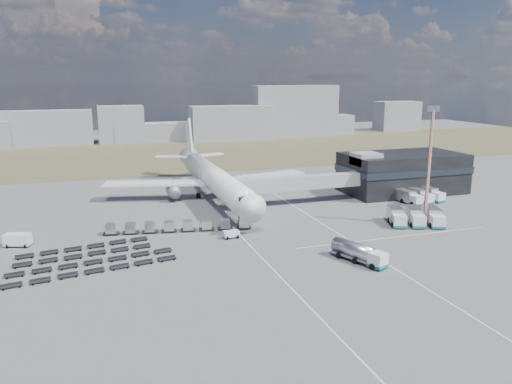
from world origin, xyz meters
name	(u,v)px	position (x,y,z in m)	size (l,w,h in m)	color
ground	(254,238)	(0.00, 0.00, 0.00)	(420.00, 420.00, 0.00)	#565659
grass_strip	(166,153)	(0.00, 110.00, 0.01)	(420.00, 90.00, 0.01)	#4C432E
lane_markings	(296,228)	(9.77, 3.00, 0.01)	(47.12, 110.00, 0.01)	silver
terminal	(402,172)	(47.77, 23.96, 5.25)	(30.40, 16.40, 11.00)	black
jet_bridge	(292,183)	(15.90, 20.42, 5.05)	(30.30, 3.80, 7.05)	#939399
airliner	(212,177)	(0.00, 32.38, 5.29)	(51.59, 64.53, 17.62)	white
skyline	(153,124)	(-0.03, 149.81, 7.79)	(314.85, 26.55, 25.04)	gray
fuel_tanker	(359,253)	(12.13, -17.12, 1.56)	(6.02, 9.87, 3.13)	white
pushback_tug	(231,235)	(-4.00, 1.11, 0.67)	(2.89, 1.62, 1.34)	white
utility_van	(18,240)	(-40.68, 8.25, 1.17)	(4.38, 1.98, 2.33)	white
catering_truck	(230,190)	(4.76, 33.44, 1.60)	(3.20, 6.98, 3.13)	white
service_trucks_near	(415,217)	(33.40, -2.14, 1.65)	(12.04, 10.67, 3.03)	white
service_trucks_far	(420,196)	(45.90, 13.38, 1.54)	(10.23, 8.32, 2.83)	white
uld_row	(178,226)	(-12.57, 7.95, 1.13)	(27.91, 6.47, 1.89)	black
baggage_dollies	(88,259)	(-29.14, -2.91, 0.34)	(27.09, 17.34, 0.68)	black
floodlight_mast	(429,167)	(35.11, -2.96, 11.83)	(2.23, 1.82, 23.60)	#B43C1C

